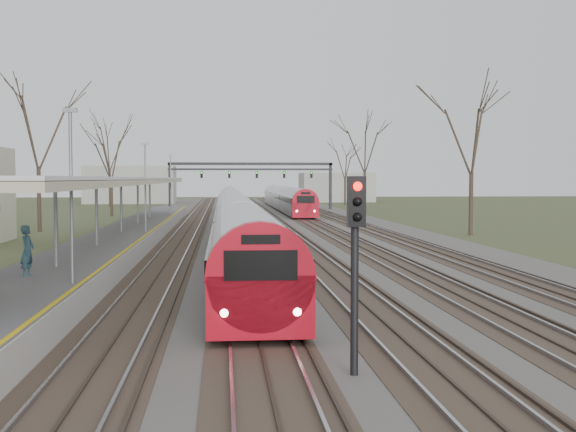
% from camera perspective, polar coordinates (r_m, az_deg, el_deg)
% --- Properties ---
extents(track_bed, '(24.00, 160.00, 0.22)m').
position_cam_1_polar(track_bed, '(62.40, -1.84, -0.67)').
color(track_bed, '#474442').
rests_on(track_bed, ground).
extents(platform, '(3.50, 69.00, 1.00)m').
position_cam_1_polar(platform, '(45.16, -12.41, -1.59)').
color(platform, '#9E9B93').
rests_on(platform, ground).
extents(canopy, '(4.10, 50.00, 3.11)m').
position_cam_1_polar(canopy, '(40.55, -13.26, 2.74)').
color(canopy, slate).
rests_on(canopy, platform).
extents(signal_gantry, '(21.00, 0.59, 6.08)m').
position_cam_1_polar(signal_gantry, '(92.23, -2.93, 3.53)').
color(signal_gantry, black).
rests_on(signal_gantry, ground).
extents(tree_west_far, '(5.50, 5.50, 11.33)m').
position_cam_1_polar(tree_west_far, '(56.96, -19.17, 6.82)').
color(tree_west_far, '#2D231C').
rests_on(tree_west_far, ground).
extents(tree_east_far, '(5.00, 5.00, 10.30)m').
position_cam_1_polar(tree_east_far, '(52.24, 14.33, 6.45)').
color(tree_east_far, '#2D231C').
rests_on(tree_east_far, ground).
extents(train_near, '(2.62, 75.21, 3.05)m').
position_cam_1_polar(train_near, '(54.01, -4.27, 0.26)').
color(train_near, '#ACB0B7').
rests_on(train_near, ground).
extents(train_far, '(2.62, 45.21, 3.05)m').
position_cam_1_polar(train_far, '(90.73, -0.22, 1.37)').
color(train_far, '#ACB0B7').
rests_on(train_far, ground).
extents(passenger, '(0.45, 0.63, 1.61)m').
position_cam_1_polar(passenger, '(23.73, -19.89, -2.63)').
color(passenger, '#2A4651').
rests_on(passenger, platform).
extents(signal_post, '(0.35, 0.45, 4.10)m').
position_cam_1_polar(signal_post, '(14.38, 5.35, -2.33)').
color(signal_post, black).
rests_on(signal_post, ground).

